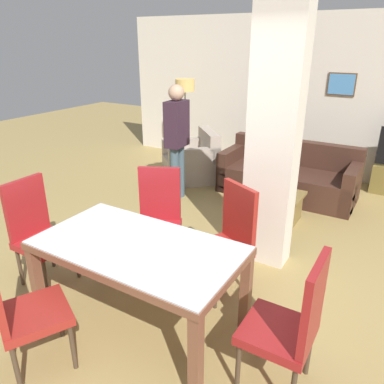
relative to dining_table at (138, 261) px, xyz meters
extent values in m
plane|color=#A0864D|center=(0.00, 0.00, -0.61)|extent=(18.00, 18.00, 0.00)
cube|color=silver|center=(0.00, 4.67, 0.74)|extent=(7.20, 0.06, 2.70)
cube|color=brown|center=(0.56, 4.63, 0.99)|extent=(0.44, 0.02, 0.36)
cube|color=#4C8CCC|center=(0.56, 4.62, 0.99)|extent=(0.40, 0.01, 0.32)
cube|color=silver|center=(0.53, 1.54, 0.74)|extent=(0.49, 0.28, 2.70)
cube|color=brown|center=(0.00, -0.43, 0.12)|extent=(1.66, 0.06, 0.06)
cube|color=brown|center=(0.00, 0.43, 0.12)|extent=(1.66, 0.06, 0.06)
cube|color=brown|center=(-0.80, 0.00, 0.12)|extent=(0.06, 0.79, 0.06)
cube|color=brown|center=(0.80, 0.00, 0.12)|extent=(0.06, 0.79, 0.06)
cube|color=silver|center=(0.00, 0.00, 0.15)|extent=(1.64, 0.89, 0.01)
cube|color=brown|center=(-0.78, -0.41, -0.26)|extent=(0.08, 0.08, 0.70)
cube|color=brown|center=(0.78, -0.41, -0.26)|extent=(0.08, 0.08, 0.70)
cube|color=brown|center=(-0.78, 0.41, -0.26)|extent=(0.08, 0.08, 0.70)
cube|color=brown|center=(0.78, 0.41, -0.26)|extent=(0.08, 0.08, 0.70)
cube|color=maroon|center=(1.18, 0.00, -0.17)|extent=(0.46, 0.46, 0.07)
cube|color=maroon|center=(1.38, 0.00, 0.16)|extent=(0.05, 0.44, 0.58)
cylinder|color=#443325|center=(0.99, -0.19, -0.41)|extent=(0.04, 0.04, 0.41)
cylinder|color=#443325|center=(0.99, 0.19, -0.41)|extent=(0.04, 0.04, 0.41)
cylinder|color=#443325|center=(1.37, 0.19, -0.41)|extent=(0.04, 0.04, 0.41)
cube|color=maroon|center=(0.37, 0.74, -0.17)|extent=(0.62, 0.62, 0.07)
cube|color=maroon|center=(0.47, 0.93, 0.16)|extent=(0.41, 0.24, 0.58)
cylinder|color=#443325|center=(0.46, 0.49, -0.41)|extent=(0.04, 0.04, 0.41)
cylinder|color=#443325|center=(0.12, 0.66, -0.41)|extent=(0.04, 0.04, 0.41)
cylinder|color=#443325|center=(0.63, 0.83, -0.41)|extent=(0.04, 0.04, 0.41)
cylinder|color=#443325|center=(0.29, 1.00, -0.41)|extent=(0.04, 0.04, 0.41)
cube|color=maroon|center=(-1.16, 0.00, -0.17)|extent=(0.46, 0.46, 0.07)
cube|color=maroon|center=(-1.37, 0.00, 0.16)|extent=(0.05, 0.44, 0.58)
cylinder|color=#443325|center=(-0.97, 0.19, -0.41)|extent=(0.04, 0.04, 0.41)
cylinder|color=#443325|center=(-0.97, -0.19, -0.41)|extent=(0.04, 0.04, 0.41)
cylinder|color=#443325|center=(-1.35, 0.19, -0.41)|extent=(0.04, 0.04, 0.41)
cylinder|color=#443325|center=(-1.35, -0.19, -0.41)|extent=(0.04, 0.04, 0.41)
cube|color=maroon|center=(-0.37, -0.73, -0.17)|extent=(0.62, 0.62, 0.07)
cylinder|color=#443325|center=(-0.46, -0.47, -0.41)|extent=(0.04, 0.04, 0.41)
cylinder|color=#443325|center=(-0.12, -0.65, -0.41)|extent=(0.04, 0.04, 0.41)
cylinder|color=#443325|center=(-0.63, -0.81, -0.41)|extent=(0.04, 0.04, 0.41)
cylinder|color=#443325|center=(-0.29, -0.98, -0.41)|extent=(0.04, 0.04, 0.41)
cube|color=maroon|center=(-0.37, 0.77, -0.17)|extent=(0.61, 0.61, 0.07)
cube|color=maroon|center=(-0.46, 0.95, 0.16)|extent=(0.42, 0.24, 0.58)
cylinder|color=#443325|center=(-0.12, 0.68, -0.41)|extent=(0.04, 0.04, 0.41)
cylinder|color=#443325|center=(-0.46, 0.52, -0.41)|extent=(0.04, 0.04, 0.41)
cylinder|color=#443325|center=(-0.29, 1.02, -0.41)|extent=(0.04, 0.04, 0.41)
cylinder|color=#443325|center=(-0.63, 0.86, -0.41)|extent=(0.04, 0.04, 0.41)
cube|color=#42261D|center=(0.17, 3.43, -0.40)|extent=(2.03, 0.87, 0.42)
cube|color=#42261D|center=(0.17, 3.77, 0.00)|extent=(2.03, 0.18, 0.39)
cube|color=#42261D|center=(1.10, 3.43, -0.30)|extent=(0.16, 0.87, 0.63)
cube|color=#42261D|center=(-0.77, 3.43, -0.30)|extent=(0.16, 0.87, 0.63)
cube|color=#AE9F8F|center=(-1.50, 3.27, -0.41)|extent=(1.19, 1.19, 0.40)
cube|color=#AE9F8F|center=(-1.26, 3.51, 0.01)|extent=(0.70, 0.72, 0.45)
cube|color=#AE9F8F|center=(-1.26, 3.03, -0.29)|extent=(0.71, 0.69, 0.65)
cube|color=#AE9F8F|center=(-1.74, 3.52, -0.29)|extent=(0.71, 0.69, 0.65)
cube|color=olive|center=(0.29, 2.54, -0.25)|extent=(0.72, 0.50, 0.04)
cube|color=olive|center=(0.29, 2.54, -0.44)|extent=(0.64, 0.42, 0.35)
cylinder|color=#194C23|center=(0.44, 2.42, -0.13)|extent=(0.07, 0.07, 0.18)
cylinder|color=#194C23|center=(0.44, 2.42, -0.01)|extent=(0.03, 0.03, 0.07)
cylinder|color=#B7B7BC|center=(0.44, 2.42, 0.03)|extent=(0.03, 0.03, 0.01)
cylinder|color=#B7B7BC|center=(-2.09, 4.07, -0.60)|extent=(0.32, 0.32, 0.02)
cylinder|color=#B7B7BC|center=(-2.09, 4.07, 0.09)|extent=(0.04, 0.04, 1.36)
cylinder|color=#E5BC66|center=(-2.09, 4.07, 0.88)|extent=(0.36, 0.36, 0.22)
cylinder|color=#3F545F|center=(-1.23, 2.54, -0.20)|extent=(0.13, 0.13, 0.83)
cylinder|color=#3F545F|center=(-1.22, 2.37, -0.20)|extent=(0.13, 0.13, 0.83)
cube|color=#35202F|center=(-1.22, 2.46, 0.54)|extent=(0.24, 0.39, 0.65)
sphere|color=tan|center=(-1.22, 2.46, 0.98)|extent=(0.22, 0.22, 0.22)
camera|label=1|loc=(1.70, -1.99, 1.66)|focal=35.00mm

